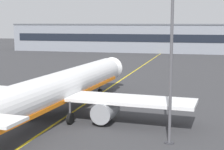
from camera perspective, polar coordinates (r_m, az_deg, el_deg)
name	(u,v)px	position (r m, az deg, el deg)	size (l,w,h in m)	color
taxiway_centreline	(100,94)	(56.72, -1.88, -3.00)	(0.30, 180.00, 0.01)	yellow
airliner_foreground	(56,90)	(42.33, -8.88, -2.39)	(32.28, 41.53, 11.65)	white
apron_lamp_post	(171,61)	(32.83, 9.40, 2.21)	(2.24, 0.90, 14.87)	#515156
terminal_building	(172,38)	(135.26, 9.53, 5.81)	(123.22, 12.40, 10.60)	gray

